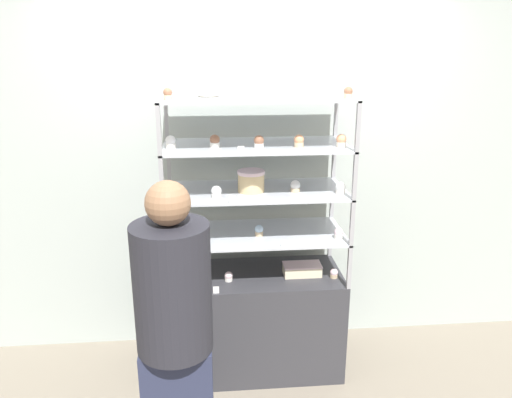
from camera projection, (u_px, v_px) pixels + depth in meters
name	position (u px, v px, depth m)	size (l,w,h in m)	color
ground_plane	(256.00, 364.00, 3.49)	(20.00, 20.00, 0.00)	gray
back_wall	(251.00, 170.00, 3.49)	(8.00, 0.05, 2.60)	#A8B2AD
display_base	(256.00, 320.00, 3.38)	(1.13, 0.53, 0.70)	#333338
display_riser_lower	(256.00, 236.00, 3.20)	(1.13, 0.53, 0.29)	#99999E
display_riser_middle	(256.00, 193.00, 3.11)	(1.13, 0.53, 0.29)	#99999E
display_riser_upper	(256.00, 148.00, 3.03)	(1.13, 0.53, 0.29)	#99999E
display_riser_top	(256.00, 100.00, 2.94)	(1.13, 0.53, 0.29)	#99999E
layer_cake_centerpiece	(251.00, 181.00, 3.06)	(0.17, 0.17, 0.13)	#DBBC84
sheet_cake_frosted	(302.00, 269.00, 3.26)	(0.25, 0.13, 0.07)	beige
cupcake_0	(175.00, 279.00, 3.14)	(0.05, 0.05, 0.06)	white
cupcake_1	(229.00, 277.00, 3.17)	(0.05, 0.05, 0.06)	white
cupcake_2	(334.00, 273.00, 3.22)	(0.05, 0.05, 0.06)	#CCB28C
price_tag_0	(216.00, 290.00, 3.02)	(0.04, 0.00, 0.04)	white
cupcake_3	(177.00, 238.00, 3.01)	(0.05, 0.05, 0.07)	white
cupcake_4	(259.00, 231.00, 3.14)	(0.05, 0.05, 0.07)	#CCB28C
cupcake_5	(339.00, 234.00, 3.09)	(0.05, 0.05, 0.07)	white
price_tag_1	(285.00, 244.00, 2.97)	(0.04, 0.00, 0.04)	white
cupcake_6	(174.00, 190.00, 3.00)	(0.06, 0.06, 0.07)	white
cupcake_7	(216.00, 192.00, 2.95)	(0.06, 0.06, 0.07)	white
cupcake_8	(295.00, 186.00, 3.07)	(0.06, 0.06, 0.07)	#CCB28C
cupcake_9	(340.00, 188.00, 3.03)	(0.06, 0.06, 0.07)	white
price_tag_2	(232.00, 199.00, 2.85)	(0.04, 0.00, 0.04)	white
cupcake_10	(171.00, 142.00, 2.91)	(0.06, 0.06, 0.08)	white
cupcake_11	(215.00, 141.00, 2.94)	(0.06, 0.06, 0.08)	white
cupcake_12	(259.00, 142.00, 2.92)	(0.06, 0.06, 0.08)	white
cupcake_13	(299.00, 141.00, 2.95)	(0.06, 0.06, 0.08)	#CCB28C
cupcake_14	(341.00, 141.00, 2.96)	(0.06, 0.06, 0.08)	beige
price_tag_3	(241.00, 150.00, 2.77)	(0.04, 0.00, 0.04)	white
cupcake_15	(168.00, 94.00, 2.76)	(0.05, 0.05, 0.07)	#CCB28C
cupcake_16	(260.00, 93.00, 2.84)	(0.05, 0.05, 0.07)	beige
cupcake_17	(348.00, 93.00, 2.84)	(0.05, 0.05, 0.07)	#CCB28C
price_tag_4	(222.00, 98.00, 2.68)	(0.04, 0.00, 0.04)	white
donut_glazed	(209.00, 93.00, 2.96)	(0.14, 0.14, 0.04)	#EFE5CC
customer_figure	(175.00, 327.00, 2.40)	(0.37, 0.37, 1.57)	#282D47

